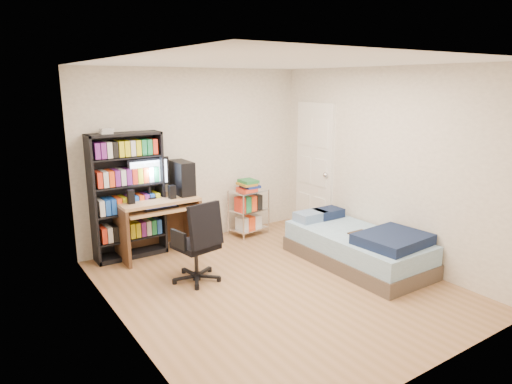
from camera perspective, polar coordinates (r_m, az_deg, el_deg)
room at (r=5.02m, az=2.63°, el=1.47°), size 3.58×4.08×2.58m
media_shelf at (r=6.24m, az=-15.76°, el=-0.32°), size 0.94×0.31×1.74m
computer_desk at (r=6.33m, az=-11.56°, el=-1.24°), size 1.05×0.61×1.32m
office_chair at (r=5.45m, az=-7.23°, el=-7.95°), size 0.67×0.67×0.98m
wire_cart at (r=6.95m, az=-0.94°, el=-0.89°), size 0.59×0.46×0.87m
bed at (r=6.06m, az=12.65°, el=-6.67°), size 0.95×1.90×0.54m
door at (r=7.16m, az=7.31°, el=3.00°), size 0.12×0.80×2.00m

